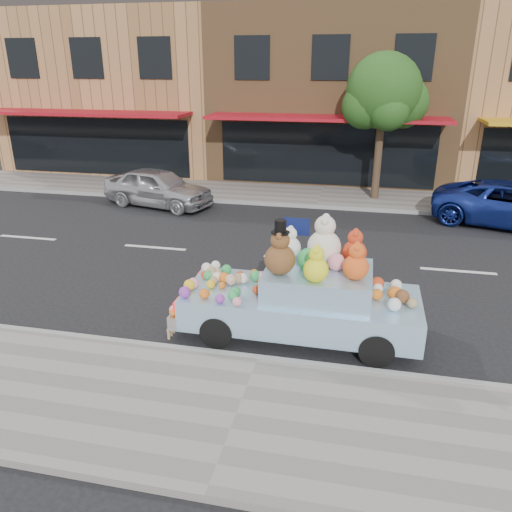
# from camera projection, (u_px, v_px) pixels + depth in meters

# --- Properties ---
(ground) EXTENTS (120.00, 120.00, 0.00)m
(ground) POSITION_uv_depth(u_px,v_px,m) (297.00, 259.00, 13.12)
(ground) COLOR black
(ground) RESTS_ON ground
(near_sidewalk) EXTENTS (60.00, 3.00, 0.12)m
(near_sidewalk) POSITION_uv_depth(u_px,v_px,m) (236.00, 416.00, 7.17)
(near_sidewalk) COLOR gray
(near_sidewalk) RESTS_ON ground
(far_sidewalk) EXTENTS (60.00, 3.00, 0.12)m
(far_sidewalk) POSITION_uv_depth(u_px,v_px,m) (321.00, 196.00, 19.02)
(far_sidewalk) COLOR gray
(far_sidewalk) RESTS_ON ground
(near_kerb) EXTENTS (60.00, 0.12, 0.13)m
(near_kerb) POSITION_uv_depth(u_px,v_px,m) (258.00, 359.00, 8.53)
(near_kerb) COLOR gray
(near_kerb) RESTS_ON ground
(far_kerb) EXTENTS (60.00, 0.12, 0.13)m
(far_kerb) POSITION_uv_depth(u_px,v_px,m) (317.00, 207.00, 17.65)
(far_kerb) COLOR gray
(far_kerb) RESTS_ON ground
(storefront_left) EXTENTS (10.00, 9.80, 7.30)m
(storefront_left) POSITION_uv_depth(u_px,v_px,m) (132.00, 88.00, 24.69)
(storefront_left) COLOR #AC7548
(storefront_left) RESTS_ON ground
(storefront_mid) EXTENTS (10.00, 9.80, 7.30)m
(storefront_mid) POSITION_uv_depth(u_px,v_px,m) (335.00, 91.00, 22.71)
(storefront_mid) COLOR olive
(storefront_mid) RESTS_ON ground
(street_tree) EXTENTS (3.00, 2.70, 5.22)m
(street_tree) POSITION_uv_depth(u_px,v_px,m) (384.00, 97.00, 17.35)
(street_tree) COLOR #38281C
(street_tree) RESTS_ON ground
(car_silver) EXTENTS (4.27, 2.55, 1.36)m
(car_silver) POSITION_uv_depth(u_px,v_px,m) (158.00, 187.00, 17.72)
(car_silver) COLOR #BABABF
(car_silver) RESTS_ON ground
(art_car) EXTENTS (4.49, 1.79, 2.34)m
(art_car) POSITION_uv_depth(u_px,v_px,m) (303.00, 295.00, 9.19)
(art_car) COLOR black
(art_car) RESTS_ON ground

